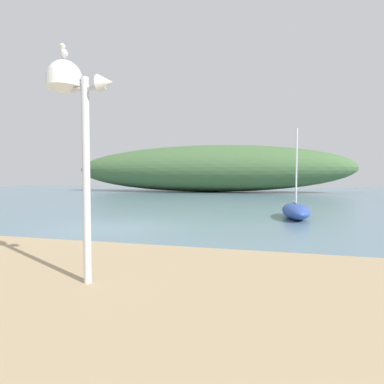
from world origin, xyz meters
name	(u,v)px	position (x,y,z in m)	size (l,w,h in m)	color
ground_plane	(121,227)	(0.00, 0.00, 0.00)	(120.00, 120.00, 0.00)	slate
distant_hill	(205,169)	(-3.52, 32.68, 3.38)	(40.94, 10.99, 6.76)	#476B3D
mast_structure	(71,97)	(2.53, -6.37, 3.15)	(1.13, 0.57, 3.53)	silver
seagull_on_radar	(64,52)	(2.42, -6.38, 3.86)	(0.18, 0.30, 0.22)	orange
sailboat_near_shore	(296,211)	(6.82, 4.34, 0.37)	(1.29, 3.56, 4.23)	#2D4C9E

